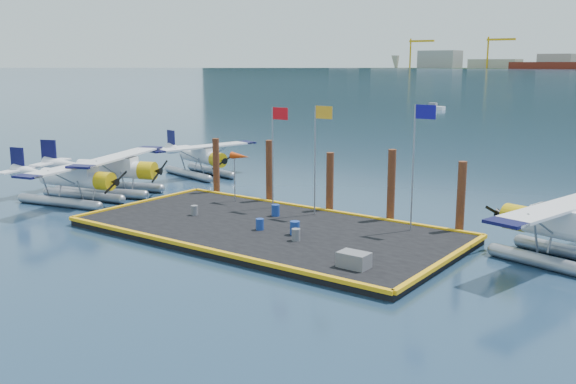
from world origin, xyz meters
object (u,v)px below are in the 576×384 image
at_px(seaplane_c, 201,158).
at_px(piling_3, 391,188).
at_px(piling_1, 269,174).
at_px(piling_2, 330,185).
at_px(drum_5, 276,210).
at_px(piling_4, 461,200).
at_px(seaplane_a, 75,181).
at_px(crate, 354,260).
at_px(drum_0, 194,210).
at_px(seaplane_d, 567,232).
at_px(drum_2, 295,228).
at_px(drum_1, 296,235).
at_px(flagpole_red, 275,142).
at_px(piling_0, 216,168).
at_px(windsock, 240,157).
at_px(flagpole_blue, 417,149).
at_px(seaplane_b, 114,172).
at_px(drum_3, 260,224).
at_px(flagpole_yellow, 318,143).

xyz_separation_m(seaplane_c, piling_3, (19.46, -5.33, 0.70)).
xyz_separation_m(piling_1, piling_2, (4.50, 0.00, -0.20)).
relative_size(drum_5, piling_1, 0.16).
distance_m(piling_3, piling_4, 4.00).
height_order(seaplane_a, crate, seaplane_a).
distance_m(drum_0, crate, 12.49).
relative_size(seaplane_d, drum_2, 14.61).
height_order(drum_1, drum_5, drum_5).
bearing_deg(flagpole_red, piling_0, 165.54).
height_order(seaplane_d, piling_2, piling_2).
bearing_deg(drum_1, windsock, 147.02).
relative_size(seaplane_c, piling_4, 2.34).
xyz_separation_m(drum_0, windsock, (-0.08, 4.17, 2.55)).
relative_size(seaplane_d, flagpole_red, 1.69).
bearing_deg(flagpole_blue, seaplane_d, -0.92).
bearing_deg(drum_1, drum_0, 173.23).
bearing_deg(seaplane_a, seaplane_c, 169.51).
relative_size(seaplane_a, drum_0, 17.19).
height_order(drum_1, piling_0, piling_0).
relative_size(seaplane_a, drum_1, 16.20).
bearing_deg(piling_3, seaplane_c, 164.69).
xyz_separation_m(seaplane_b, drum_0, (10.03, -2.48, -0.89)).
bearing_deg(piling_1, flagpole_blue, -8.51).
bearing_deg(seaplane_a, piling_4, 93.89).
bearing_deg(drum_5, windsock, 158.02).
xyz_separation_m(seaplane_c, piling_4, (23.46, -5.33, 0.55)).
xyz_separation_m(drum_2, drum_3, (-2.03, -0.29, -0.05)).
xyz_separation_m(seaplane_b, piling_1, (10.98, 3.28, 0.53)).
bearing_deg(flagpole_red, crate, -36.43).
height_order(drum_1, flagpole_red, flagpole_red).
relative_size(seaplane_a, piling_1, 2.29).
distance_m(seaplane_c, piling_4, 24.06).
distance_m(seaplane_a, piling_0, 9.09).
xyz_separation_m(seaplane_c, seaplane_d, (29.08, -7.05, 0.12)).
bearing_deg(drum_0, piling_4, 23.21).
bearing_deg(crate, piling_0, 151.26).
height_order(drum_3, piling_0, piling_0).
distance_m(seaplane_c, drum_0, 14.96).
xyz_separation_m(crate, piling_3, (-2.71, 8.62, 1.42)).
xyz_separation_m(seaplane_b, piling_4, (23.48, 3.28, 0.43)).
bearing_deg(flagpole_red, piling_4, 8.43).
xyz_separation_m(seaplane_a, drum_1, (17.35, 0.09, -0.79)).
height_order(flagpole_blue, piling_1, flagpole_blue).
height_order(seaplane_a, seaplane_c, seaplane_a).
bearing_deg(drum_1, flagpole_yellow, 112.53).
xyz_separation_m(drum_0, piling_2, (5.45, 5.77, 1.22)).
xyz_separation_m(seaplane_c, drum_0, (10.01, -11.09, -0.77)).
xyz_separation_m(drum_1, piling_4, (5.69, 6.69, 1.30)).
xyz_separation_m(drum_5, flagpole_blue, (7.79, 1.59, 3.96)).
xyz_separation_m(piling_1, piling_4, (12.50, 0.00, -0.10)).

